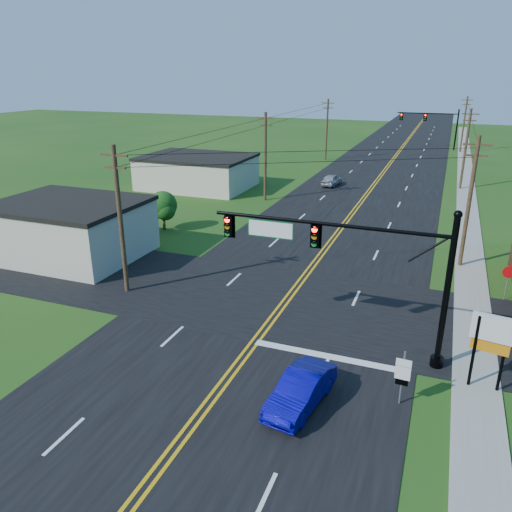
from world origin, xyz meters
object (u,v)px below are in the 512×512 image
at_px(signal_mast_far, 430,122).
at_px(blue_car, 301,391).
at_px(route_sign, 403,374).
at_px(signal_mast_main, 347,259).
at_px(stop_sign, 508,276).

distance_m(signal_mast_far, blue_car, 77.11).
bearing_deg(route_sign, signal_mast_far, 95.43).
bearing_deg(signal_mast_main, signal_mast_far, 89.92).
xyz_separation_m(signal_mast_main, signal_mast_far, (0.10, 72.00, -0.20)).
relative_size(signal_mast_main, stop_sign, 5.13).
relative_size(route_sign, stop_sign, 1.12).
bearing_deg(route_sign, stop_sign, 72.09).
relative_size(signal_mast_far, route_sign, 4.45).
bearing_deg(blue_car, route_sign, 31.35).
distance_m(signal_mast_far, route_sign, 75.62).
xyz_separation_m(signal_mast_main, route_sign, (3.16, -3.49, -3.31)).
height_order(signal_mast_main, signal_mast_far, same).
xyz_separation_m(signal_mast_far, route_sign, (3.06, -75.49, -3.11)).
distance_m(signal_mast_main, blue_car, 6.47).
bearing_deg(signal_mast_far, stop_sign, -82.90).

